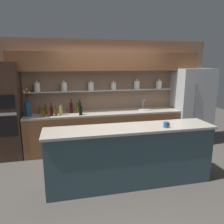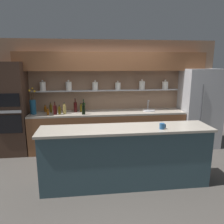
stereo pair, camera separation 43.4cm
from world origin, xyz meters
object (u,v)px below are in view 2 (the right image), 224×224
(refrigerator, at_px, (199,108))
(bottle_wine_7, at_px, (84,107))
(sink_fixture, at_px, (149,110))
(bottle_sauce_3, at_px, (48,112))
(bottle_oil_5, at_px, (60,111))
(oven_tower, at_px, (13,109))
(bottle_oil_9, at_px, (51,108))
(bottle_wine_0, at_px, (83,110))
(bottle_oil_2, at_px, (81,108))
(bottle_spirit_4, at_px, (65,109))
(bottle_sauce_1, at_px, (45,109))
(bottle_wine_6, at_px, (75,107))
(bottle_wine_8, at_px, (55,110))
(coffee_mug, at_px, (162,126))
(flower_vase, at_px, (33,106))

(refrigerator, bearing_deg, bottle_wine_7, 175.56)
(sink_fixture, xyz_separation_m, bottle_sauce_3, (-2.37, -0.13, 0.04))
(bottle_oil_5, bearing_deg, oven_tower, 172.63)
(bottle_sauce_3, relative_size, bottle_oil_9, 0.67)
(bottle_wine_0, xyz_separation_m, bottle_oil_2, (-0.06, 0.28, -0.03))
(bottle_wine_0, bearing_deg, bottle_wine_7, 89.65)
(bottle_spirit_4, height_order, bottle_oil_5, bottle_spirit_4)
(bottle_wine_0, xyz_separation_m, bottle_wine_7, (0.00, 0.37, -0.00))
(bottle_sauce_1, distance_m, bottle_wine_6, 0.72)
(bottle_sauce_3, xyz_separation_m, bottle_spirit_4, (0.37, 0.03, 0.04))
(bottle_spirit_4, relative_size, bottle_wine_8, 0.88)
(bottle_spirit_4, relative_size, bottle_oil_5, 1.16)
(refrigerator, bearing_deg, bottle_oil_5, -178.33)
(bottle_sauce_1, xyz_separation_m, coffee_mug, (2.17, -1.96, 0.07))
(bottle_sauce_1, xyz_separation_m, bottle_sauce_3, (0.11, -0.29, -0.01))
(refrigerator, relative_size, bottle_wine_7, 6.63)
(refrigerator, bearing_deg, coffee_mug, -132.23)
(oven_tower, height_order, bottle_spirit_4, oven_tower)
(refrigerator, height_order, bottle_sauce_3, refrigerator)
(bottle_wine_0, distance_m, bottle_wine_8, 0.64)
(bottle_spirit_4, distance_m, bottle_wine_8, 0.21)
(bottle_wine_6, xyz_separation_m, bottle_wine_7, (0.19, 0.10, -0.02))
(bottle_oil_5, relative_size, bottle_wine_6, 0.68)
(sink_fixture, bearing_deg, bottle_oil_2, 177.11)
(refrigerator, relative_size, coffee_mug, 18.32)
(sink_fixture, bearing_deg, flower_vase, -179.25)
(bottle_wine_0, height_order, bottle_oil_9, bottle_wine_0)
(bottle_sauce_1, height_order, bottle_sauce_3, bottle_sauce_1)
(oven_tower, height_order, bottle_oil_5, oven_tower)
(bottle_oil_2, distance_m, bottle_oil_5, 0.53)
(refrigerator, distance_m, bottle_wine_7, 2.86)
(bottle_wine_0, bearing_deg, bottle_sauce_3, 175.68)
(flower_vase, height_order, bottle_oil_9, flower_vase)
(bottle_wine_7, bearing_deg, bottle_sauce_3, -158.95)
(sink_fixture, height_order, bottle_sauce_1, sink_fixture)
(bottle_spirit_4, distance_m, bottle_wine_7, 0.51)
(bottle_sauce_3, bearing_deg, flower_vase, 163.58)
(bottle_sauce_1, height_order, bottle_oil_5, bottle_oil_5)
(sink_fixture, bearing_deg, oven_tower, -179.78)
(coffee_mug, bearing_deg, bottle_wine_0, 128.31)
(oven_tower, xyz_separation_m, sink_fixture, (3.16, 0.01, -0.10))
(oven_tower, relative_size, bottle_sauce_1, 11.80)
(flower_vase, xyz_separation_m, bottle_oil_9, (0.37, 0.13, -0.08))
(bottle_sauce_1, relative_size, bottle_oil_2, 0.83)
(bottle_sauce_3, xyz_separation_m, coffee_mug, (2.06, -1.66, 0.08))
(bottle_wine_7, bearing_deg, bottle_oil_9, -174.28)
(bottle_oil_2, relative_size, coffee_mug, 2.03)
(bottle_spirit_4, distance_m, bottle_wine_6, 0.29)
(bottle_oil_5, relative_size, bottle_wine_7, 0.77)
(bottle_wine_7, bearing_deg, bottle_spirit_4, -147.73)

